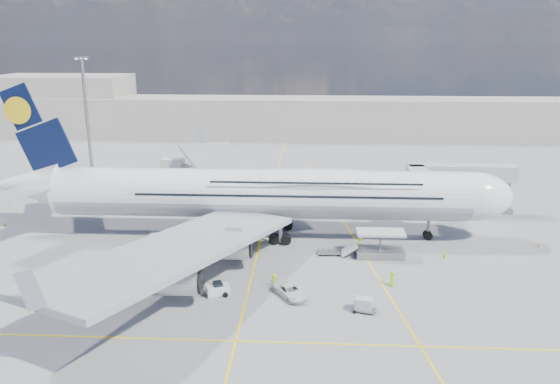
{
  "coord_description": "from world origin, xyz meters",
  "views": [
    {
      "loc": [
        7.0,
        -67.92,
        29.1
      ],
      "look_at": [
        2.92,
        8.0,
        7.6
      ],
      "focal_mm": 35.0,
      "sensor_mm": 36.0,
      "label": 1
    }
  ],
  "objects_px": {
    "light_mast": "(87,116)",
    "cone_wing_right_inner": "(189,271)",
    "dolly_nose_near": "(329,252)",
    "crew_nose": "(444,255)",
    "baggage_tug": "(218,289)",
    "cone_wing_left_outer": "(220,183)",
    "airliner": "(263,193)",
    "dolly_row_c": "(147,264)",
    "cone_nose": "(539,245)",
    "dolly_row_a": "(159,261)",
    "dolly_nose_far": "(363,304)",
    "crew_van": "(392,279)",
    "crew_wing": "(153,247)",
    "cone_tail": "(5,225)",
    "crew_loader": "(360,239)",
    "dolly_row_b": "(88,283)",
    "service_van": "(290,291)",
    "jet_bridge": "(446,177)",
    "cone_wing_left_inner": "(237,206)",
    "crew_tug": "(274,280)",
    "cargo_loader": "(379,248)",
    "cone_wing_right_outer": "(98,307)",
    "dolly_back": "(157,240)",
    "catering_truck_inner": "(258,199)"
  },
  "relations": [
    {
      "from": "light_mast",
      "to": "cone_wing_right_inner",
      "type": "distance_m",
      "value": 59.98
    },
    {
      "from": "dolly_nose_near",
      "to": "crew_nose",
      "type": "relative_size",
      "value": 1.98
    },
    {
      "from": "baggage_tug",
      "to": "cone_wing_right_inner",
      "type": "height_order",
      "value": "baggage_tug"
    },
    {
      "from": "light_mast",
      "to": "cone_wing_left_outer",
      "type": "xyz_separation_m",
      "value": [
        28.68,
        -4.62,
        -12.97
      ]
    },
    {
      "from": "airliner",
      "to": "dolly_row_c",
      "type": "bearing_deg",
      "value": -135.46
    },
    {
      "from": "airliner",
      "to": "baggage_tug",
      "type": "distance_m",
      "value": 21.32
    },
    {
      "from": "crew_nose",
      "to": "cone_nose",
      "type": "relative_size",
      "value": 3.14
    },
    {
      "from": "dolly_row_a",
      "to": "dolly_nose_far",
      "type": "xyz_separation_m",
      "value": [
        25.66,
        -10.56,
        -0.06
      ]
    },
    {
      "from": "dolly_row_c",
      "to": "crew_van",
      "type": "bearing_deg",
      "value": -17.23
    },
    {
      "from": "crew_wing",
      "to": "cone_nose",
      "type": "bearing_deg",
      "value": -80.66
    },
    {
      "from": "baggage_tug",
      "to": "crew_nose",
      "type": "bearing_deg",
      "value": -1.44
    },
    {
      "from": "airliner",
      "to": "cone_tail",
      "type": "relative_size",
      "value": 144.82
    },
    {
      "from": "light_mast",
      "to": "crew_loader",
      "type": "height_order",
      "value": "light_mast"
    },
    {
      "from": "dolly_nose_far",
      "to": "dolly_nose_near",
      "type": "distance_m",
      "value": 16.73
    },
    {
      "from": "dolly_nose_far",
      "to": "baggage_tug",
      "type": "xyz_separation_m",
      "value": [
        -16.65,
        3.1,
        -0.13
      ]
    },
    {
      "from": "crew_nose",
      "to": "cone_wing_right_inner",
      "type": "height_order",
      "value": "crew_nose"
    },
    {
      "from": "cone_nose",
      "to": "airliner",
      "type": "bearing_deg",
      "value": 176.97
    },
    {
      "from": "dolly_nose_near",
      "to": "cone_nose",
      "type": "height_order",
      "value": "cone_nose"
    },
    {
      "from": "dolly_row_b",
      "to": "dolly_row_c",
      "type": "xyz_separation_m",
      "value": [
        5.25,
        6.19,
        -0.21
      ]
    },
    {
      "from": "service_van",
      "to": "dolly_nose_near",
      "type": "bearing_deg",
      "value": 37.15
    },
    {
      "from": "jet_bridge",
      "to": "crew_wing",
      "type": "bearing_deg",
      "value": -157.26
    },
    {
      "from": "light_mast",
      "to": "crew_loader",
      "type": "xyz_separation_m",
      "value": [
        54.74,
        -37.56,
        -12.4
      ]
    },
    {
      "from": "cone_wing_left_inner",
      "to": "cone_wing_right_inner",
      "type": "xyz_separation_m",
      "value": [
        -2.51,
        -28.01,
        -0.02
      ]
    },
    {
      "from": "crew_nose",
      "to": "cone_wing_right_inner",
      "type": "distance_m",
      "value": 34.17
    },
    {
      "from": "airliner",
      "to": "service_van",
      "type": "bearing_deg",
      "value": -76.46
    },
    {
      "from": "dolly_nose_far",
      "to": "cone_wing_left_outer",
      "type": "bearing_deg",
      "value": 129.58
    },
    {
      "from": "dolly_row_b",
      "to": "crew_van",
      "type": "relative_size",
      "value": 1.96
    },
    {
      "from": "dolly_row_b",
      "to": "cone_wing_left_outer",
      "type": "xyz_separation_m",
      "value": [
        7.63,
        50.31,
        -0.92
      ]
    },
    {
      "from": "dolly_nose_near",
      "to": "crew_loader",
      "type": "xyz_separation_m",
      "value": [
        4.72,
        4.23,
        0.45
      ]
    },
    {
      "from": "crew_wing",
      "to": "cone_tail",
      "type": "bearing_deg",
      "value": 73.45
    },
    {
      "from": "service_van",
      "to": "cone_wing_right_inner",
      "type": "height_order",
      "value": "service_van"
    },
    {
      "from": "dolly_row_b",
      "to": "crew_van",
      "type": "bearing_deg",
      "value": 19.33
    },
    {
      "from": "baggage_tug",
      "to": "crew_tug",
      "type": "distance_m",
      "value": 6.91
    },
    {
      "from": "cargo_loader",
      "to": "cone_wing_right_inner",
      "type": "distance_m",
      "value": 25.88
    },
    {
      "from": "dolly_row_a",
      "to": "cone_tail",
      "type": "height_order",
      "value": "dolly_row_a"
    },
    {
      "from": "airliner",
      "to": "crew_wing",
      "type": "relative_size",
      "value": 44.02
    },
    {
      "from": "crew_loader",
      "to": "crew_wing",
      "type": "relative_size",
      "value": 0.9
    },
    {
      "from": "cone_nose",
      "to": "cone_wing_left_inner",
      "type": "relative_size",
      "value": 0.81
    },
    {
      "from": "crew_nose",
      "to": "cone_nose",
      "type": "distance_m",
      "value": 16.11
    },
    {
      "from": "dolly_row_c",
      "to": "cone_nose",
      "type": "bearing_deg",
      "value": -0.13
    },
    {
      "from": "crew_van",
      "to": "cone_nose",
      "type": "relative_size",
      "value": 3.7
    },
    {
      "from": "cone_wing_left_outer",
      "to": "baggage_tug",
      "type": "bearing_deg",
      "value": -81.07
    },
    {
      "from": "cargo_loader",
      "to": "cone_wing_right_outer",
      "type": "xyz_separation_m",
      "value": [
        -33.05,
        -17.1,
        -0.96
      ]
    },
    {
      "from": "cone_wing_right_outer",
      "to": "dolly_row_c",
      "type": "bearing_deg",
      "value": 76.42
    },
    {
      "from": "airliner",
      "to": "dolly_nose_far",
      "type": "bearing_deg",
      "value": -60.73
    },
    {
      "from": "light_mast",
      "to": "crew_tug",
      "type": "bearing_deg",
      "value": -50.66
    },
    {
      "from": "dolly_back",
      "to": "catering_truck_inner",
      "type": "xyz_separation_m",
      "value": [
        12.89,
        19.02,
        0.83
      ]
    },
    {
      "from": "baggage_tug",
      "to": "service_van",
      "type": "distance_m",
      "value": 8.48
    },
    {
      "from": "light_mast",
      "to": "cone_nose",
      "type": "distance_m",
      "value": 89.59
    },
    {
      "from": "cone_wing_right_outer",
      "to": "catering_truck_inner",
      "type": "bearing_deg",
      "value": 69.29
    }
  ]
}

